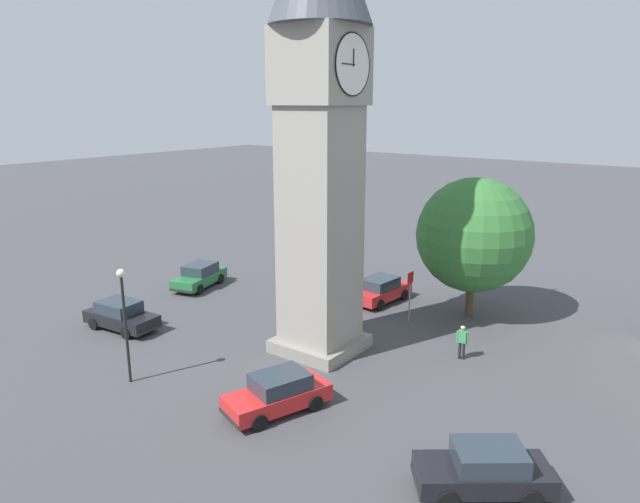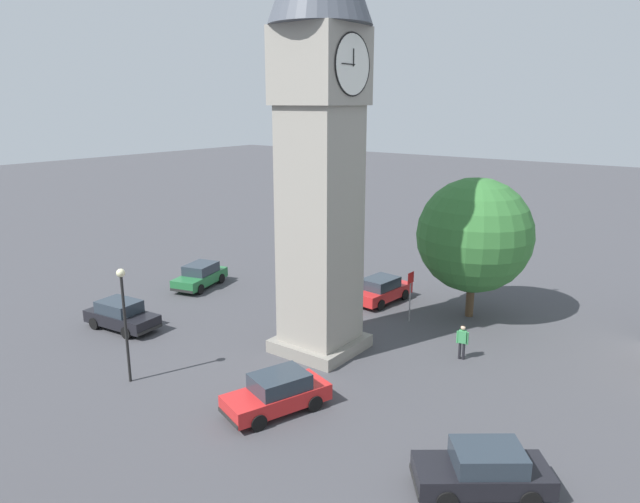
# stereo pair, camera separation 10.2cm
# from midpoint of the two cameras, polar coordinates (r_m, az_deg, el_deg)

# --- Properties ---
(ground_plane) EXTENTS (200.00, 200.00, 0.00)m
(ground_plane) POSITION_cam_midpoint_polar(r_m,az_deg,el_deg) (28.33, 0.10, -9.66)
(ground_plane) COLOR #424247
(clock_tower) EXTENTS (4.50, 4.50, 21.04)m
(clock_tower) POSITION_cam_midpoint_polar(r_m,az_deg,el_deg) (25.84, 0.12, 16.05)
(clock_tower) COLOR gray
(clock_tower) RESTS_ON ground
(car_blue_kerb) EXTENTS (3.85, 4.30, 1.53)m
(car_blue_kerb) POSITION_cam_midpoint_polar(r_m,az_deg,el_deg) (19.38, 16.08, -20.17)
(car_blue_kerb) COLOR black
(car_blue_kerb) RESTS_ON ground
(car_silver_kerb) EXTENTS (4.26, 2.09, 1.53)m
(car_silver_kerb) POSITION_cam_midpoint_polar(r_m,az_deg,el_deg) (34.62, 6.22, -3.81)
(car_silver_kerb) COLOR red
(car_silver_kerb) RESTS_ON ground
(car_red_corner) EXTENTS (2.14, 4.29, 1.53)m
(car_red_corner) POSITION_cam_midpoint_polar(r_m,az_deg,el_deg) (32.17, -19.07, -6.00)
(car_red_corner) COLOR black
(car_red_corner) RESTS_ON ground
(car_white_side) EXTENTS (4.42, 2.70, 1.53)m
(car_white_side) POSITION_cam_midpoint_polar(r_m,az_deg,el_deg) (37.97, -11.75, -2.37)
(car_white_side) COLOR #236B38
(car_white_side) RESTS_ON ground
(car_black_far) EXTENTS (4.45, 2.94, 1.53)m
(car_black_far) POSITION_cam_midpoint_polar(r_m,az_deg,el_deg) (22.85, -4.14, -13.87)
(car_black_far) COLOR red
(car_black_far) RESTS_ON ground
(pedestrian) EXTENTS (0.29, 0.55, 1.69)m
(pedestrian) POSITION_cam_midpoint_polar(r_m,az_deg,el_deg) (27.70, 14.09, -8.43)
(pedestrian) COLOR black
(pedestrian) RESTS_ON ground
(tree) EXTENTS (6.27, 6.27, 7.80)m
(tree) POSITION_cam_midpoint_polar(r_m,az_deg,el_deg) (32.23, 15.20, 1.57)
(tree) COLOR brown
(tree) RESTS_ON ground
(lamp_post) EXTENTS (0.36, 0.36, 5.05)m
(lamp_post) POSITION_cam_midpoint_polar(r_m,az_deg,el_deg) (25.29, -18.83, -5.28)
(lamp_post) COLOR black
(lamp_post) RESTS_ON ground
(road_sign) EXTENTS (0.60, 0.07, 2.80)m
(road_sign) POSITION_cam_midpoint_polar(r_m,az_deg,el_deg) (31.43, 9.08, -3.64)
(road_sign) COLOR gray
(road_sign) RESTS_ON ground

